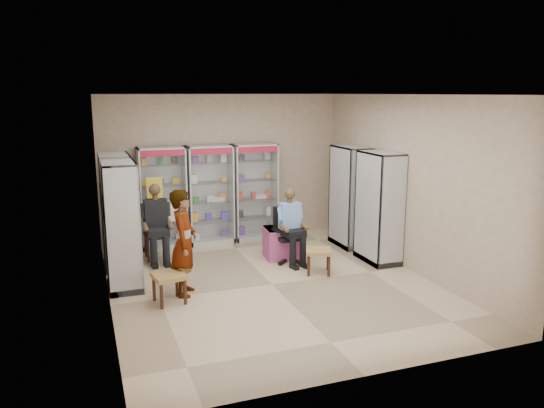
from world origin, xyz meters
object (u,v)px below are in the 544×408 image
object	(u,v)px
seated_shopkeeper	(289,228)
woven_stool_b	(169,288)
cabinet_left_near	(122,226)
office_chair	(288,234)
standing_man	(184,243)
wooden_chair	(156,234)
cabinet_back_left	(163,198)
pink_trunk	(281,243)
cabinet_back_mid	(210,195)
woven_stool_a	(319,261)
cabinet_left_far	(117,211)
cabinet_right_near	(379,208)
cabinet_back_right	(255,192)
cabinet_right_far	(350,197)

from	to	relation	value
seated_shopkeeper	woven_stool_b	xyz separation A→B (m)	(-2.36, -1.20, -0.42)
seated_shopkeeper	cabinet_left_near	bearing A→B (deg)	-179.54
office_chair	standing_man	distance (m)	2.32
wooden_chair	cabinet_left_near	bearing A→B (deg)	-117.61
cabinet_back_left	seated_shopkeeper	bearing A→B (deg)	-40.87
cabinet_left_near	pink_trunk	xyz separation A→B (m)	(2.88, 0.58, -0.71)
pink_trunk	woven_stool_b	distance (m)	2.74
cabinet_back_mid	cabinet_left_near	world-z (taller)	same
pink_trunk	woven_stool_b	size ratio (longest dim) A/B	1.34
pink_trunk	woven_stool_a	xyz separation A→B (m)	(0.29, -1.02, -0.08)
cabinet_left_near	woven_stool_a	distance (m)	3.29
cabinet_back_mid	woven_stool_a	bearing A→B (deg)	-62.57
cabinet_left_near	seated_shopkeeper	bearing A→B (deg)	95.98
cabinet_back_mid	office_chair	bearing A→B (deg)	-58.10
cabinet_left_far	seated_shopkeeper	world-z (taller)	cabinet_left_far
wooden_chair	office_chair	world-z (taller)	office_chair
woven_stool_a	cabinet_back_left	bearing A→B (deg)	132.07
cabinet_right_near	woven_stool_b	bearing A→B (deg)	100.06
cabinet_left_near	woven_stool_b	xyz separation A→B (m)	(0.56, -0.89, -0.78)
cabinet_back_mid	woven_stool_b	world-z (taller)	cabinet_back_mid
seated_shopkeeper	woven_stool_a	xyz separation A→B (m)	(0.24, -0.75, -0.43)
cabinet_back_right	woven_stool_b	size ratio (longest dim) A/B	4.52
seated_shopkeeper	pink_trunk	xyz separation A→B (m)	(-0.05, 0.27, -0.35)
cabinet_left_near	office_chair	xyz separation A→B (m)	(2.92, 0.36, -0.50)
cabinet_right_near	pink_trunk	bearing A→B (deg)	63.92
standing_man	cabinet_left_near	bearing A→B (deg)	72.68
cabinet_right_far	cabinet_right_near	xyz separation A→B (m)	(0.00, -1.10, 0.00)
pink_trunk	standing_man	bearing A→B (deg)	-149.32
office_chair	standing_man	world-z (taller)	standing_man
seated_shopkeeper	standing_man	world-z (taller)	standing_man
cabinet_back_mid	pink_trunk	size ratio (longest dim) A/B	3.36
cabinet_back_left	woven_stool_a	xyz separation A→B (m)	(2.24, -2.48, -0.79)
cabinet_back_left	standing_man	world-z (taller)	cabinet_back_left
seated_shopkeeper	pink_trunk	world-z (taller)	seated_shopkeeper
cabinet_right_near	wooden_chair	bearing A→B (deg)	68.36
cabinet_right_far	wooden_chair	world-z (taller)	cabinet_right_far
cabinet_back_right	cabinet_right_far	distance (m)	1.98
cabinet_left_far	wooden_chair	size ratio (longest dim) A/B	2.13
cabinet_back_left	pink_trunk	distance (m)	2.53
woven_stool_b	pink_trunk	bearing A→B (deg)	32.39
cabinet_left_near	woven_stool_b	bearing A→B (deg)	32.24
cabinet_left_far	wooden_chair	world-z (taller)	cabinet_left_far
office_chair	pink_trunk	xyz separation A→B (m)	(-0.05, 0.22, -0.21)
wooden_chair	standing_man	distance (m)	1.97
cabinet_back_right	office_chair	xyz separation A→B (m)	(0.09, -1.67, -0.50)
standing_man	woven_stool_a	bearing A→B (deg)	-66.39
cabinet_back_left	cabinet_left_near	size ratio (longest dim) A/B	1.00
cabinet_back_right	pink_trunk	world-z (taller)	cabinet_back_right
wooden_chair	seated_shopkeeper	world-z (taller)	seated_shopkeeper
wooden_chair	pink_trunk	distance (m)	2.32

